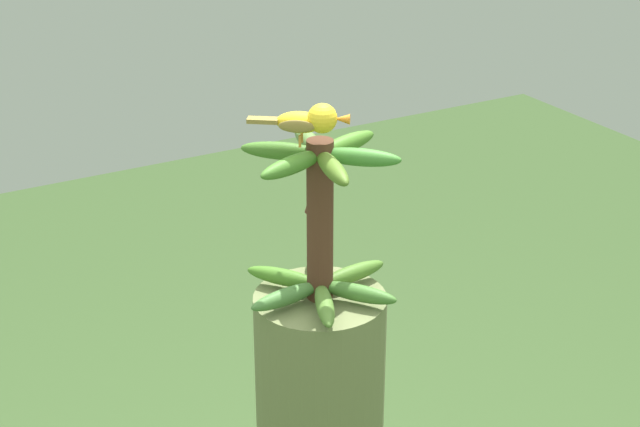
% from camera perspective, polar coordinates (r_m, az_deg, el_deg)
% --- Properties ---
extents(banana_bunch, '(0.30, 0.32, 0.32)m').
position_cam_1_polar(banana_bunch, '(1.88, -0.01, -0.45)').
color(banana_bunch, '#4C2D1E').
rests_on(banana_bunch, banana_tree).
extents(perched_bird, '(0.12, 0.16, 0.08)m').
position_cam_1_polar(perched_bird, '(1.78, -0.54, 5.32)').
color(perched_bird, '#C68933').
rests_on(perched_bird, banana_bunch).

